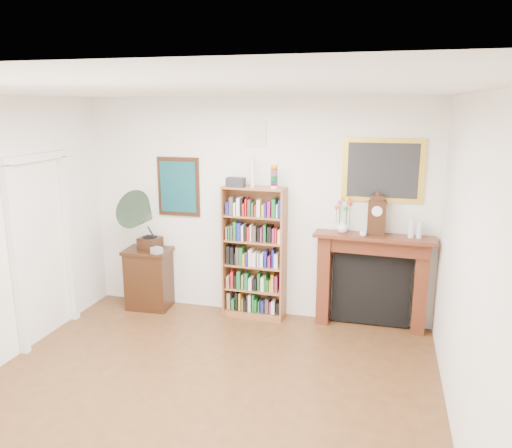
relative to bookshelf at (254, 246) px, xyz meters
The scene contains 15 objects.
room 2.38m from the bookshelf, 90.47° to the right, with size 4.51×5.01×2.81m.
door_casing 2.52m from the bookshelf, 152.89° to the right, with size 0.08×1.02×2.17m.
teal_poster 1.28m from the bookshelf, behind, with size 0.58×0.04×0.78m.
small_picture 1.40m from the bookshelf, 97.78° to the left, with size 0.26×0.04×0.30m.
gilt_painting 1.83m from the bookshelf, ahead, with size 0.95×0.04×0.75m.
bookshelf is the anchor object (origin of this frame).
side_cabinet 1.55m from the bookshelf, behind, with size 0.60×0.44×0.82m, color black.
fireplace 1.50m from the bookshelf, ahead, with size 1.43×0.41×1.19m.
gramophone 1.48m from the bookshelf, behind, with size 0.62×0.72×0.84m.
cd_stack 1.27m from the bookshelf, behind, with size 0.12×0.12×0.08m, color #B2B1BE.
mantel_clock 1.57m from the bookshelf, ahead, with size 0.21×0.13×0.48m.
flower_vase 1.14m from the bookshelf, ahead, with size 0.15×0.15×0.16m, color white.
teacup 1.38m from the bookshelf, ahead, with size 0.08×0.08×0.06m, color white.
bottle_left 1.92m from the bookshelf, ahead, with size 0.07×0.07×0.24m, color silver.
bottle_right 2.01m from the bookshelf, ahead, with size 0.06×0.06×0.20m, color silver.
Camera 1 is at (1.58, -3.56, 2.70)m, focal length 35.00 mm.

